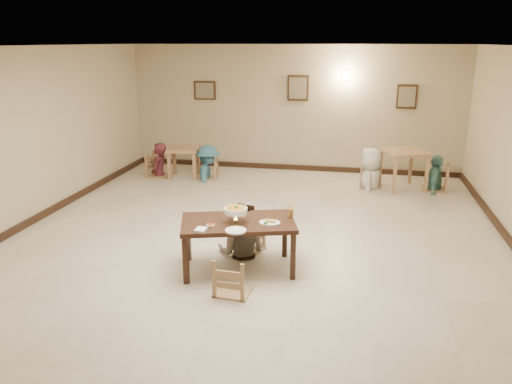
% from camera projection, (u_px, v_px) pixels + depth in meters
% --- Properties ---
extents(floor, '(10.00, 10.00, 0.00)m').
position_uv_depth(floor, '(251.00, 247.00, 7.75)').
color(floor, beige).
rests_on(floor, ground).
extents(ceiling, '(10.00, 10.00, 0.00)m').
position_uv_depth(ceiling, '(250.00, 46.00, 6.87)').
color(ceiling, silver).
rests_on(ceiling, wall_back).
extents(wall_back, '(10.00, 0.00, 10.00)m').
position_uv_depth(wall_back, '(294.00, 109.00, 12.00)').
color(wall_back, '#BEAC8D').
rests_on(wall_back, floor).
extents(wall_front, '(10.00, 0.00, 10.00)m').
position_uv_depth(wall_front, '(54.00, 353.00, 2.62)').
color(wall_front, '#BEAC8D').
rests_on(wall_front, floor).
extents(wall_left, '(0.00, 10.00, 10.00)m').
position_uv_depth(wall_left, '(9.00, 142.00, 8.06)').
color(wall_left, '#BEAC8D').
rests_on(wall_left, floor).
extents(baseboard_back, '(8.00, 0.06, 0.12)m').
position_uv_depth(baseboard_back, '(292.00, 167.00, 12.39)').
color(baseboard_back, black).
rests_on(baseboard_back, floor).
extents(baseboard_left, '(0.06, 10.00, 0.12)m').
position_uv_depth(baseboard_left, '(23.00, 226.00, 8.48)').
color(baseboard_left, black).
rests_on(baseboard_left, floor).
extents(picture_a, '(0.55, 0.04, 0.45)m').
position_uv_depth(picture_a, '(205.00, 91.00, 12.26)').
color(picture_a, '#332010').
rests_on(picture_a, wall_back).
extents(picture_b, '(0.50, 0.04, 0.60)m').
position_uv_depth(picture_b, '(298.00, 88.00, 11.80)').
color(picture_b, '#332010').
rests_on(picture_b, wall_back).
extents(picture_c, '(0.45, 0.04, 0.55)m').
position_uv_depth(picture_c, '(407.00, 97.00, 11.37)').
color(picture_c, '#332010').
rests_on(picture_c, wall_back).
extents(wall_sconce, '(0.16, 0.05, 0.22)m').
position_uv_depth(wall_sconce, '(346.00, 76.00, 11.51)').
color(wall_sconce, '#FFD88C').
rests_on(wall_sconce, wall_back).
extents(main_table, '(1.72, 1.27, 0.72)m').
position_uv_depth(main_table, '(238.00, 226.00, 6.82)').
color(main_table, '#331B11').
rests_on(main_table, floor).
extents(chair_far, '(0.44, 0.44, 0.94)m').
position_uv_depth(chair_far, '(246.00, 221.00, 7.49)').
color(chair_far, tan).
rests_on(chair_far, floor).
extents(chair_near, '(0.44, 0.44, 0.94)m').
position_uv_depth(chair_near, '(233.00, 258.00, 6.23)').
color(chair_near, tan).
rests_on(chair_near, floor).
extents(main_diner, '(0.80, 0.63, 1.59)m').
position_uv_depth(main_diner, '(241.00, 203.00, 7.29)').
color(main_diner, gray).
rests_on(main_diner, floor).
extents(curry_warmer, '(0.35, 0.31, 0.28)m').
position_uv_depth(curry_warmer, '(236.00, 211.00, 6.70)').
color(curry_warmer, silver).
rests_on(curry_warmer, main_table).
extents(rice_plate_far, '(0.29, 0.29, 0.07)m').
position_uv_depth(rice_plate_far, '(237.00, 213.00, 7.05)').
color(rice_plate_far, white).
rests_on(rice_plate_far, main_table).
extents(rice_plate_near, '(0.27, 0.27, 0.06)m').
position_uv_depth(rice_plate_near, '(236.00, 230.00, 6.42)').
color(rice_plate_near, white).
rests_on(rice_plate_near, main_table).
extents(fried_plate, '(0.29, 0.29, 0.06)m').
position_uv_depth(fried_plate, '(270.00, 222.00, 6.68)').
color(fried_plate, white).
rests_on(fried_plate, main_table).
extents(chili_dish, '(0.11, 0.11, 0.02)m').
position_uv_depth(chili_dish, '(210.00, 225.00, 6.62)').
color(chili_dish, white).
rests_on(chili_dish, main_table).
extents(napkin_cutlery, '(0.17, 0.26, 0.03)m').
position_uv_depth(napkin_cutlery, '(201.00, 230.00, 6.44)').
color(napkin_cutlery, white).
rests_on(napkin_cutlery, main_table).
extents(drink_glass, '(0.08, 0.08, 0.16)m').
position_uv_depth(drink_glass, '(291.00, 212.00, 6.92)').
color(drink_glass, white).
rests_on(drink_glass, main_table).
extents(bg_table_left, '(0.80, 0.80, 0.70)m').
position_uv_depth(bg_table_left, '(184.00, 153.00, 11.60)').
color(bg_table_left, '#A47A55').
rests_on(bg_table_left, floor).
extents(bg_table_right, '(1.09, 1.09, 0.84)m').
position_uv_depth(bg_table_right, '(404.00, 157.00, 10.62)').
color(bg_table_right, '#A47A55').
rests_on(bg_table_right, floor).
extents(bg_chair_ll, '(0.50, 0.50, 1.06)m').
position_uv_depth(bg_chair_ll, '(158.00, 154.00, 11.65)').
color(bg_chair_ll, tan).
rests_on(bg_chair_ll, floor).
extents(bg_chair_lr, '(0.41, 0.41, 0.88)m').
position_uv_depth(bg_chair_lr, '(208.00, 160.00, 11.47)').
color(bg_chair_lr, tan).
rests_on(bg_chair_lr, floor).
extents(bg_chair_rl, '(0.43, 0.43, 0.91)m').
position_uv_depth(bg_chair_rl, '(371.00, 167.00, 10.80)').
color(bg_chair_rl, tan).
rests_on(bg_chair_rl, floor).
extents(bg_chair_rr, '(0.51, 0.51, 1.08)m').
position_uv_depth(bg_chair_rr, '(437.00, 165.00, 10.58)').
color(bg_chair_rr, tan).
rests_on(bg_chair_rr, floor).
extents(bg_diner_a, '(0.38, 0.58, 1.60)m').
position_uv_depth(bg_diner_a, '(158.00, 143.00, 11.58)').
color(bg_diner_a, '#511E28').
rests_on(bg_diner_a, floor).
extents(bg_diner_b, '(0.79, 1.12, 1.58)m').
position_uv_depth(bg_diner_b, '(208.00, 145.00, 11.37)').
color(bg_diner_b, teal).
rests_on(bg_diner_b, floor).
extents(bg_diner_c, '(0.64, 0.90, 1.73)m').
position_uv_depth(bg_diner_c, '(372.00, 148.00, 10.68)').
color(bg_diner_c, silver).
rests_on(bg_diner_c, floor).
extents(bg_diner_d, '(0.53, 0.95, 1.52)m').
position_uv_depth(bg_diner_d, '(438.00, 155.00, 10.51)').
color(bg_diner_d, teal).
rests_on(bg_diner_d, floor).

